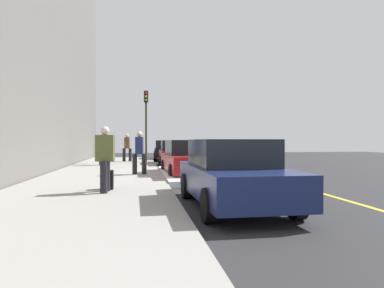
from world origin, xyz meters
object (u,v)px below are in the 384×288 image
at_px(parked_car_red, 188,158).
at_px(parked_car_navy, 232,173).
at_px(parked_car_maroon, 175,153).
at_px(rolling_suitcase, 109,180).
at_px(pedestrian_brown_coat, 127,147).
at_px(pedestrian_navy_coat, 139,151).
at_px(traffic_light_pole, 146,114).
at_px(pedestrian_blue_coat, 103,149).
at_px(parked_car_black, 166,150).
at_px(pedestrian_olive_coat, 105,157).

xyz_separation_m(parked_car_red, parked_car_navy, (6.44, 0.11, -0.00)).
height_order(parked_car_maroon, rolling_suitcase, parked_car_maroon).
xyz_separation_m(parked_car_maroon, pedestrian_brown_coat, (-2.31, -2.89, 0.34)).
height_order(pedestrian_navy_coat, rolling_suitcase, pedestrian_navy_coat).
height_order(pedestrian_brown_coat, traffic_light_pole, traffic_light_pole).
relative_size(pedestrian_brown_coat, pedestrian_blue_coat, 1.05).
distance_m(parked_car_navy, pedestrian_brown_coat, 15.33).
relative_size(parked_car_maroon, traffic_light_pole, 0.97).
bearing_deg(parked_car_black, pedestrian_brown_coat, -36.96).
bearing_deg(pedestrian_brown_coat, parked_car_maroon, 51.38).
bearing_deg(traffic_light_pole, pedestrian_brown_coat, -135.53).
relative_size(parked_car_black, parked_car_maroon, 1.12).
distance_m(parked_car_red, parked_car_navy, 6.44).
distance_m(parked_car_navy, rolling_suitcase, 3.65).
height_order(pedestrian_olive_coat, rolling_suitcase, pedestrian_olive_coat).
distance_m(parked_car_maroon, pedestrian_brown_coat, 3.71).
relative_size(parked_car_navy, pedestrian_olive_coat, 2.57).
xyz_separation_m(parked_car_maroon, pedestrian_navy_coat, (6.37, -2.07, 0.30)).
bearing_deg(pedestrian_navy_coat, parked_car_navy, 18.08).
bearing_deg(parked_car_red, pedestrian_blue_coat, -143.47).
bearing_deg(parked_car_maroon, pedestrian_olive_coat, -14.80).
height_order(parked_car_red, pedestrian_navy_coat, pedestrian_navy_coat).
height_order(parked_car_black, pedestrian_blue_coat, pedestrian_blue_coat).
xyz_separation_m(parked_car_black, pedestrian_navy_coat, (12.40, -1.98, 0.30)).
bearing_deg(parked_car_red, pedestrian_navy_coat, -87.94).
distance_m(pedestrian_blue_coat, pedestrian_olive_coat, 10.20).
bearing_deg(parked_car_red, rolling_suitcase, -33.24).
relative_size(parked_car_navy, rolling_suitcase, 4.97).
relative_size(parked_car_navy, traffic_light_pole, 0.99).
xyz_separation_m(parked_car_navy, rolling_suitcase, (-2.21, -2.89, -0.34)).
xyz_separation_m(parked_car_black, parked_car_red, (12.33, -0.01, -0.00)).
relative_size(parked_car_black, parked_car_red, 1.05).
bearing_deg(traffic_light_pole, parked_car_red, 12.13).
relative_size(parked_car_navy, pedestrian_brown_coat, 2.45).
relative_size(pedestrian_blue_coat, rolling_suitcase, 1.93).
xyz_separation_m(parked_car_black, rolling_suitcase, (16.56, -2.78, -0.35)).
xyz_separation_m(pedestrian_blue_coat, pedestrian_navy_coat, (5.43, 2.00, 0.01)).
relative_size(parked_car_red, parked_car_navy, 1.05).
bearing_deg(pedestrian_brown_coat, traffic_light_pole, 44.47).
height_order(parked_car_black, parked_car_maroon, same).
bearing_deg(parked_car_maroon, traffic_light_pole, -122.75).
height_order(pedestrian_brown_coat, pedestrian_olive_coat, pedestrian_brown_coat).
distance_m(pedestrian_brown_coat, pedestrian_blue_coat, 3.46).
xyz_separation_m(parked_car_navy, pedestrian_blue_coat, (-11.80, -4.08, 0.30)).
xyz_separation_m(parked_car_maroon, pedestrian_olive_coat, (11.08, -2.93, 0.30)).
bearing_deg(pedestrian_navy_coat, pedestrian_brown_coat, -174.60).
relative_size(parked_car_red, rolling_suitcase, 5.20).
bearing_deg(pedestrian_blue_coat, parked_car_navy, 19.09).
height_order(pedestrian_blue_coat, pedestrian_navy_coat, pedestrian_navy_coat).
bearing_deg(pedestrian_navy_coat, parked_car_red, 92.06).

